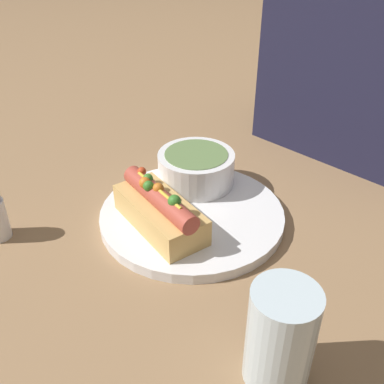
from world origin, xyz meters
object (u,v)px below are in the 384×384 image
(soup_bowl, at_px, (196,167))
(seated_diner, at_px, (369,33))
(drinking_glass, at_px, (280,337))
(spoon, at_px, (192,187))
(hot_dog, at_px, (160,210))

(soup_bowl, bearing_deg, seated_diner, 70.87)
(seated_diner, bearing_deg, drinking_glass, -68.89)
(spoon, bearing_deg, hot_dog, -155.55)
(soup_bowl, bearing_deg, drinking_glass, -32.77)
(seated_diner, bearing_deg, soup_bowl, -109.13)
(drinking_glass, bearing_deg, spoon, 148.98)
(drinking_glass, height_order, seated_diner, seated_diner)
(hot_dog, height_order, drinking_glass, drinking_glass)
(spoon, relative_size, drinking_glass, 1.45)
(seated_diner, bearing_deg, spoon, -106.53)
(soup_bowl, distance_m, spoon, 0.03)
(drinking_glass, xyz_separation_m, seated_diner, (-0.18, 0.48, 0.15))
(hot_dog, relative_size, drinking_glass, 1.42)
(soup_bowl, relative_size, seated_diner, 0.25)
(soup_bowl, bearing_deg, spoon, -62.20)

